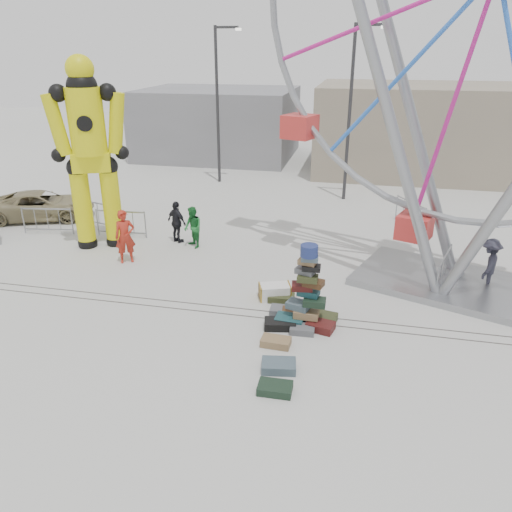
% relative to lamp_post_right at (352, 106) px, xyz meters
% --- Properties ---
extents(ground, '(90.00, 90.00, 0.00)m').
position_rel_lamp_post_right_xyz_m(ground, '(-3.09, -13.00, -4.48)').
color(ground, '#9E9E99').
rests_on(ground, ground).
extents(track_line_near, '(40.00, 0.04, 0.01)m').
position_rel_lamp_post_right_xyz_m(track_line_near, '(-3.09, -12.40, -4.48)').
color(track_line_near, '#47443F').
rests_on(track_line_near, ground).
extents(track_line_far, '(40.00, 0.04, 0.01)m').
position_rel_lamp_post_right_xyz_m(track_line_far, '(-3.09, -12.00, -4.48)').
color(track_line_far, '#47443F').
rests_on(track_line_far, ground).
extents(building_right, '(12.00, 8.00, 5.00)m').
position_rel_lamp_post_right_xyz_m(building_right, '(3.91, 7.00, -1.98)').
color(building_right, gray).
rests_on(building_right, ground).
extents(building_left, '(10.00, 8.00, 4.40)m').
position_rel_lamp_post_right_xyz_m(building_left, '(-9.09, 9.00, -2.28)').
color(building_left, gray).
rests_on(building_left, ground).
extents(lamp_post_right, '(1.41, 0.25, 8.00)m').
position_rel_lamp_post_right_xyz_m(lamp_post_right, '(0.00, 0.00, 0.00)').
color(lamp_post_right, '#2D2D30').
rests_on(lamp_post_right, ground).
extents(lamp_post_left, '(1.41, 0.25, 8.00)m').
position_rel_lamp_post_right_xyz_m(lamp_post_left, '(-7.00, 2.00, 0.00)').
color(lamp_post_left, '#2D2D30').
rests_on(lamp_post_left, ground).
extents(suitcase_tower, '(1.69, 1.46, 2.35)m').
position_rel_lamp_post_right_xyz_m(suitcase_tower, '(-0.48, -12.45, -3.82)').
color(suitcase_tower, '#19454C').
rests_on(suitcase_tower, ground).
extents(crash_test_dummy, '(2.73, 1.59, 7.05)m').
position_rel_lamp_post_right_xyz_m(crash_test_dummy, '(-8.83, -8.27, -0.77)').
color(crash_test_dummy, black).
rests_on(crash_test_dummy, ground).
extents(ferris_wheel, '(12.67, 5.03, 15.60)m').
position_rel_lamp_post_right_xyz_m(ferris_wheel, '(3.63, -9.18, 3.20)').
color(ferris_wheel, gray).
rests_on(ferris_wheel, ground).
extents(steamer_trunk, '(1.06, 0.82, 0.44)m').
position_rel_lamp_post_right_xyz_m(steamer_trunk, '(-1.59, -11.14, -4.26)').
color(steamer_trunk, silver).
rests_on(steamer_trunk, ground).
extents(row_case_0, '(0.81, 0.53, 0.20)m').
position_rel_lamp_post_right_xyz_m(row_case_0, '(-1.37, -11.27, -4.38)').
color(row_case_0, '#373C1E').
rests_on(row_case_0, ground).
extents(row_case_1, '(0.74, 0.48, 0.19)m').
position_rel_lamp_post_right_xyz_m(row_case_1, '(-1.19, -12.03, -4.39)').
color(row_case_1, '#585B60').
rests_on(row_case_1, ground).
extents(row_case_2, '(0.92, 0.64, 0.23)m').
position_rel_lamp_post_right_xyz_m(row_case_2, '(-1.14, -12.82, -4.37)').
color(row_case_2, black).
rests_on(row_case_2, ground).
extents(row_case_3, '(0.77, 0.48, 0.21)m').
position_rel_lamp_post_right_xyz_m(row_case_3, '(-1.11, -13.69, -4.38)').
color(row_case_3, olive).
rests_on(row_case_3, ground).
extents(row_case_4, '(0.89, 0.66, 0.22)m').
position_rel_lamp_post_right_xyz_m(row_case_4, '(-0.86, -14.70, -4.37)').
color(row_case_4, '#475A65').
rests_on(row_case_4, ground).
extents(row_case_5, '(0.77, 0.51, 0.19)m').
position_rel_lamp_post_right_xyz_m(row_case_5, '(-0.80, -15.52, -4.39)').
color(row_case_5, black).
rests_on(row_case_5, ground).
extents(barricade_dummy_a, '(1.99, 0.42, 1.10)m').
position_rel_lamp_post_right_xyz_m(barricade_dummy_a, '(-11.56, -7.54, -3.93)').
color(barricade_dummy_a, gray).
rests_on(barricade_dummy_a, ground).
extents(barricade_dummy_b, '(1.95, 0.66, 1.10)m').
position_rel_lamp_post_right_xyz_m(barricade_dummy_b, '(-9.95, -6.38, -3.93)').
color(barricade_dummy_b, gray).
rests_on(barricade_dummy_b, ground).
extents(barricade_dummy_c, '(2.00, 0.23, 1.10)m').
position_rel_lamp_post_right_xyz_m(barricade_dummy_c, '(-8.49, -7.23, -3.93)').
color(barricade_dummy_c, gray).
rests_on(barricade_dummy_c, ground).
extents(barricade_wheel_front, '(0.69, 1.94, 1.10)m').
position_rel_lamp_post_right_xyz_m(barricade_wheel_front, '(3.45, -9.24, -3.93)').
color(barricade_wheel_front, gray).
rests_on(barricade_wheel_front, ground).
extents(barricade_wheel_back, '(1.11, 1.77, 1.10)m').
position_rel_lamp_post_right_xyz_m(barricade_wheel_back, '(2.82, -3.53, -3.93)').
color(barricade_wheel_back, gray).
rests_on(barricade_wheel_back, ground).
extents(pedestrian_red, '(0.83, 0.75, 1.90)m').
position_rel_lamp_post_right_xyz_m(pedestrian_red, '(-7.18, -9.52, -3.53)').
color(pedestrian_red, '#A42517').
rests_on(pedestrian_red, ground).
extents(pedestrian_green, '(0.96, 0.96, 1.57)m').
position_rel_lamp_post_right_xyz_m(pedestrian_green, '(-5.33, -7.70, -3.70)').
color(pedestrian_green, '#1B6C2B').
rests_on(pedestrian_green, ground).
extents(pedestrian_black, '(1.03, 0.81, 1.64)m').
position_rel_lamp_post_right_xyz_m(pedestrian_black, '(-6.10, -7.33, -3.66)').
color(pedestrian_black, black).
rests_on(pedestrian_black, ground).
extents(pedestrian_grey, '(0.98, 1.23, 1.67)m').
position_rel_lamp_post_right_xyz_m(pedestrian_grey, '(4.77, -9.12, -3.65)').
color(pedestrian_grey, '#282936').
rests_on(pedestrian_grey, ground).
extents(parked_suv, '(4.82, 3.39, 1.22)m').
position_rel_lamp_post_right_xyz_m(parked_suv, '(-12.93, -5.90, -3.87)').
color(parked_suv, '#8D815B').
rests_on(parked_suv, ground).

